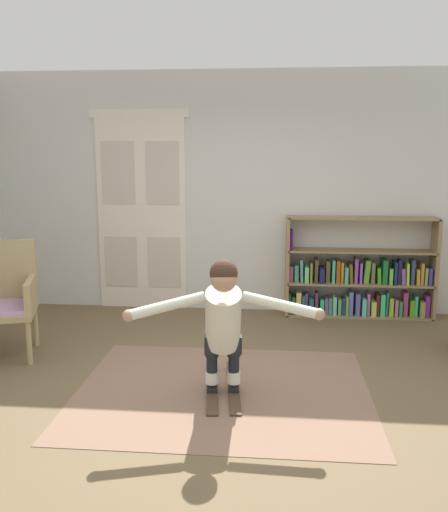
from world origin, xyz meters
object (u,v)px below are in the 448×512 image
(bookshelf, at_px, (358,280))
(wicker_chair, at_px, (3,297))
(skis_pair, at_px, (223,387))
(person_skier, at_px, (223,317))

(bookshelf, bearing_deg, wicker_chair, -155.89)
(bookshelf, distance_m, skis_pair, 2.69)
(skis_pair, bearing_deg, person_skier, -83.41)
(bookshelf, height_order, person_skier, bookshelf)
(wicker_chair, height_order, skis_pair, wicker_chair)
(bookshelf, bearing_deg, skis_pair, -122.24)
(skis_pair, relative_size, person_skier, 0.65)
(wicker_chair, xyz_separation_m, person_skier, (2.21, -0.83, 0.11))
(bookshelf, height_order, wicker_chair, bookshelf)
(skis_pair, bearing_deg, bookshelf, 57.76)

